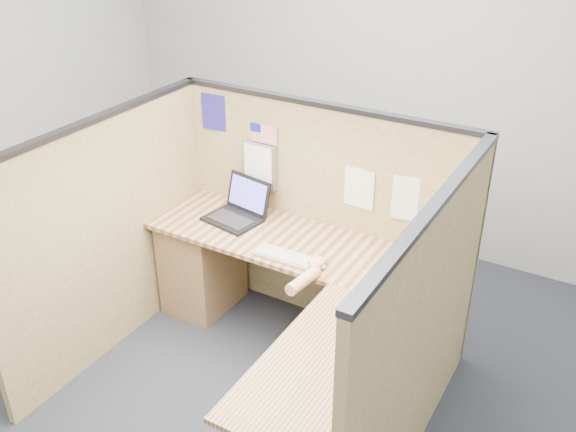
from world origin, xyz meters
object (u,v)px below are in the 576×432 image
Objects in this scene: keyboard at (287,257)px; l_desk at (291,329)px; laptop at (238,208)px; mouse at (317,265)px.

l_desk is at bearing -54.64° from keyboard.
laptop reaches higher than keyboard.
l_desk is 5.06× the size of laptop.
keyboard reaches higher than l_desk.
laptop is (-0.68, 0.48, 0.40)m from l_desk.
mouse is (0.74, -0.29, -0.04)m from laptop.
l_desk is 18.80× the size of mouse.
keyboard is (0.54, -0.29, -0.05)m from laptop.
laptop reaches higher than mouse.
laptop is 0.80m from mouse.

